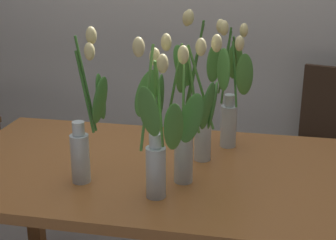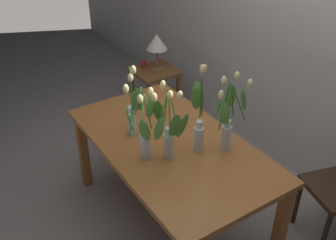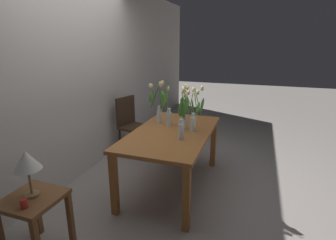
{
  "view_description": "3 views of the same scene",
  "coord_description": "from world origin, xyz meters",
  "px_view_note": "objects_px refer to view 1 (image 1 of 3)",
  "views": [
    {
      "loc": [
        0.4,
        -1.69,
        1.53
      ],
      "look_at": [
        0.06,
        -0.01,
        0.94
      ],
      "focal_mm": 51.78,
      "sensor_mm": 36.0,
      "label": 1
    },
    {
      "loc": [
        1.86,
        -1.23,
        2.32
      ],
      "look_at": [
        -0.07,
        0.02,
        0.88
      ],
      "focal_mm": 41.84,
      "sensor_mm": 36.0,
      "label": 2
    },
    {
      "loc": [
        -2.84,
        -0.94,
        1.77
      ],
      "look_at": [
        -0.02,
        0.05,
        0.88
      ],
      "focal_mm": 27.98,
      "sensor_mm": 36.0,
      "label": 3
    }
  ],
  "objects_px": {
    "tulip_vase_2": "(188,126)",
    "tulip_vase_4": "(229,93)",
    "dining_chair": "(331,142)",
    "tulip_vase_0": "(86,135)",
    "dining_table": "(154,187)",
    "tulip_vase_1": "(156,141)",
    "tulip_vase_3": "(197,111)"
  },
  "relations": [
    {
      "from": "tulip_vase_2",
      "to": "tulip_vase_4",
      "type": "bearing_deg",
      "value": 74.17
    },
    {
      "from": "dining_chair",
      "to": "tulip_vase_0",
      "type": "bearing_deg",
      "value": -130.93
    },
    {
      "from": "tulip_vase_4",
      "to": "dining_chair",
      "type": "xyz_separation_m",
      "value": [
        0.53,
        0.7,
        -0.45
      ]
    },
    {
      "from": "dining_table",
      "to": "dining_chair",
      "type": "height_order",
      "value": "dining_chair"
    },
    {
      "from": "dining_table",
      "to": "tulip_vase_1",
      "type": "height_order",
      "value": "tulip_vase_1"
    },
    {
      "from": "tulip_vase_0",
      "to": "tulip_vase_4",
      "type": "relative_size",
      "value": 1.04
    },
    {
      "from": "tulip_vase_2",
      "to": "tulip_vase_3",
      "type": "bearing_deg",
      "value": 90.7
    },
    {
      "from": "dining_table",
      "to": "tulip_vase_4",
      "type": "distance_m",
      "value": 0.5
    },
    {
      "from": "tulip_vase_2",
      "to": "tulip_vase_1",
      "type": "bearing_deg",
      "value": -123.34
    },
    {
      "from": "tulip_vase_1",
      "to": "dining_chair",
      "type": "bearing_deg",
      "value": 59.2
    },
    {
      "from": "tulip_vase_1",
      "to": "dining_table",
      "type": "bearing_deg",
      "value": 104.87
    },
    {
      "from": "dining_table",
      "to": "tulip_vase_3",
      "type": "xyz_separation_m",
      "value": [
        0.15,
        0.12,
        0.29
      ]
    },
    {
      "from": "tulip_vase_0",
      "to": "tulip_vase_1",
      "type": "height_order",
      "value": "tulip_vase_0"
    },
    {
      "from": "dining_table",
      "to": "tulip_vase_4",
      "type": "bearing_deg",
      "value": 46.03
    },
    {
      "from": "tulip_vase_0",
      "to": "tulip_vase_2",
      "type": "bearing_deg",
      "value": 9.31
    },
    {
      "from": "tulip_vase_2",
      "to": "tulip_vase_4",
      "type": "relative_size",
      "value": 0.99
    },
    {
      "from": "tulip_vase_3",
      "to": "tulip_vase_4",
      "type": "bearing_deg",
      "value": 53.07
    },
    {
      "from": "dining_chair",
      "to": "dining_table",
      "type": "bearing_deg",
      "value": -129.26
    },
    {
      "from": "dining_table",
      "to": "tulip_vase_0",
      "type": "distance_m",
      "value": 0.38
    },
    {
      "from": "tulip_vase_1",
      "to": "tulip_vase_3",
      "type": "height_order",
      "value": "tulip_vase_3"
    },
    {
      "from": "dining_table",
      "to": "tulip_vase_4",
      "type": "relative_size",
      "value": 2.96
    },
    {
      "from": "tulip_vase_3",
      "to": "dining_table",
      "type": "bearing_deg",
      "value": -140.93
    },
    {
      "from": "dining_table",
      "to": "tulip_vase_2",
      "type": "bearing_deg",
      "value": -38.11
    },
    {
      "from": "tulip_vase_1",
      "to": "tulip_vase_2",
      "type": "xyz_separation_m",
      "value": [
        0.09,
        0.13,
        0.01
      ]
    },
    {
      "from": "tulip_vase_1",
      "to": "tulip_vase_0",
      "type": "bearing_deg",
      "value": 164.93
    },
    {
      "from": "tulip_vase_0",
      "to": "tulip_vase_1",
      "type": "bearing_deg",
      "value": -15.07
    },
    {
      "from": "tulip_vase_0",
      "to": "dining_chair",
      "type": "distance_m",
      "value": 1.58
    },
    {
      "from": "tulip_vase_4",
      "to": "dining_table",
      "type": "bearing_deg",
      "value": -133.97
    },
    {
      "from": "tulip_vase_1",
      "to": "tulip_vase_3",
      "type": "relative_size",
      "value": 0.95
    },
    {
      "from": "tulip_vase_2",
      "to": "dining_chair",
      "type": "relative_size",
      "value": 0.58
    },
    {
      "from": "tulip_vase_0",
      "to": "tulip_vase_3",
      "type": "height_order",
      "value": "tulip_vase_3"
    },
    {
      "from": "dining_chair",
      "to": "tulip_vase_4",
      "type": "bearing_deg",
      "value": -127.23
    }
  ]
}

